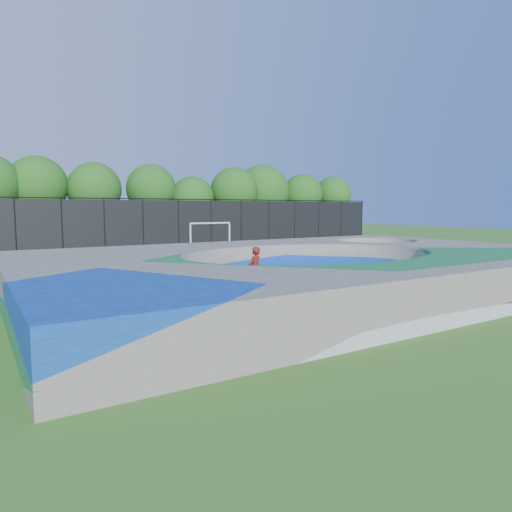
# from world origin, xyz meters

# --- Properties ---
(ground) EXTENTS (120.00, 120.00, 0.00)m
(ground) POSITION_xyz_m (0.00, 0.00, 0.00)
(ground) COLOR #32641B
(ground) RESTS_ON ground
(skate_deck) EXTENTS (22.00, 14.00, 1.50)m
(skate_deck) POSITION_xyz_m (0.00, 0.00, 0.75)
(skate_deck) COLOR gray
(skate_deck) RESTS_ON ground
(skater) EXTENTS (0.77, 0.65, 1.79)m
(skater) POSITION_xyz_m (-2.46, 0.34, 0.90)
(skater) COLOR red
(skater) RESTS_ON ground
(skateboard) EXTENTS (0.81, 0.49, 0.05)m
(skateboard) POSITION_xyz_m (-2.46, 0.34, 0.03)
(skateboard) COLOR black
(skateboard) RESTS_ON ground
(soccer_goal) EXTENTS (3.35, 0.12, 2.21)m
(soccer_goal) POSITION_xyz_m (3.51, 16.14, 1.54)
(soccer_goal) COLOR silver
(soccer_goal) RESTS_ON ground
(fence) EXTENTS (48.09, 0.09, 4.04)m
(fence) POSITION_xyz_m (0.00, 21.00, 2.10)
(fence) COLOR black
(fence) RESTS_ON ground
(treeline) EXTENTS (52.16, 6.73, 8.30)m
(treeline) POSITION_xyz_m (-0.49, 25.72, 4.92)
(treeline) COLOR #412E20
(treeline) RESTS_ON ground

